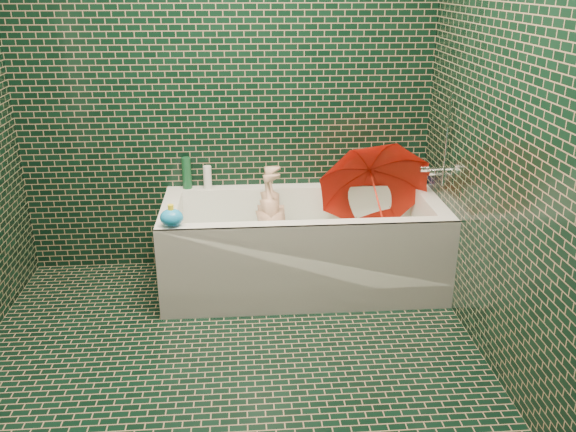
{
  "coord_description": "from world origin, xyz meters",
  "views": [
    {
      "loc": [
        0.09,
        -2.41,
        1.82
      ],
      "look_at": [
        0.34,
        0.82,
        0.55
      ],
      "focal_mm": 38.0,
      "sensor_mm": 36.0,
      "label": 1
    }
  ],
  "objects": [
    {
      "name": "bath_mat",
      "position": [
        0.45,
        1.02,
        0.16
      ],
      "size": [
        1.35,
        0.47,
        0.01
      ],
      "primitive_type": "cube",
      "color": "green",
      "rests_on": "bathtub"
    },
    {
      "name": "wall_back",
      "position": [
        0.0,
        1.4,
        1.25
      ],
      "size": [
        2.8,
        0.0,
        2.8
      ],
      "primitive_type": "plane",
      "rotation": [
        1.57,
        0.0,
        0.0
      ],
      "color": "black",
      "rests_on": "floor"
    },
    {
      "name": "bath_toy",
      "position": [
        -0.3,
        0.71,
        0.6
      ],
      "size": [
        0.16,
        0.15,
        0.12
      ],
      "rotation": [
        0.0,
        0.0,
        0.42
      ],
      "color": "#188BDC",
      "rests_on": "bathtub"
    },
    {
      "name": "bottle_right_pump",
      "position": [
        1.24,
        1.34,
        0.63
      ],
      "size": [
        0.05,
        0.05,
        0.17
      ],
      "primitive_type": "cylinder",
      "rotation": [
        0.0,
        0.0,
        0.09
      ],
      "color": "silver",
      "rests_on": "bathtub"
    },
    {
      "name": "faucet",
      "position": [
        1.26,
        1.02,
        0.77
      ],
      "size": [
        0.18,
        0.19,
        0.55
      ],
      "color": "silver",
      "rests_on": "wall_right"
    },
    {
      "name": "child",
      "position": [
        0.28,
        1.04,
        0.31
      ],
      "size": [
        0.93,
        0.45,
        0.27
      ],
      "primitive_type": "imported",
      "rotation": [
        -1.5,
        0.0,
        -1.72
      ],
      "color": "tan",
      "rests_on": "bathtub"
    },
    {
      "name": "floor",
      "position": [
        0.0,
        0.0,
        0.0
      ],
      "size": [
        2.8,
        2.8,
        0.0
      ],
      "primitive_type": "plane",
      "color": "black",
      "rests_on": "ground"
    },
    {
      "name": "umbrella",
      "position": [
        0.91,
        1.04,
        0.55
      ],
      "size": [
        0.77,
        0.9,
        0.91
      ],
      "primitive_type": "imported",
      "rotation": [
        0.44,
        -0.15,
        -0.05
      ],
      "color": "red",
      "rests_on": "bathtub"
    },
    {
      "name": "soap_bottle_c",
      "position": [
        1.06,
        1.35,
        0.55
      ],
      "size": [
        0.17,
        0.17,
        0.18
      ],
      "primitive_type": "imported",
      "rotation": [
        0.0,
        0.0,
        0.26
      ],
      "color": "#134325",
      "rests_on": "bathtub"
    },
    {
      "name": "bottle_right_tall",
      "position": [
        1.1,
        1.34,
        0.65
      ],
      "size": [
        0.06,
        0.06,
        0.2
      ],
      "primitive_type": "cylinder",
      "rotation": [
        0.0,
        0.0,
        -0.1
      ],
      "color": "#134325",
      "rests_on": "bathtub"
    },
    {
      "name": "wall_front",
      "position": [
        0.0,
        -1.4,
        1.25
      ],
      "size": [
        2.8,
        0.0,
        2.8
      ],
      "primitive_type": "plane",
      "rotation": [
        -1.57,
        0.0,
        0.0
      ],
      "color": "black",
      "rests_on": "floor"
    },
    {
      "name": "bottle_left_short",
      "position": [
        -0.13,
        1.33,
        0.63
      ],
      "size": [
        0.06,
        0.06,
        0.15
      ],
      "primitive_type": "cylinder",
      "rotation": [
        0.0,
        0.0,
        0.13
      ],
      "color": "white",
      "rests_on": "bathtub"
    },
    {
      "name": "rubber_duck",
      "position": [
        1.11,
        1.36,
        0.59
      ],
      "size": [
        0.11,
        0.09,
        0.09
      ],
      "rotation": [
        0.0,
        0.0,
        0.31
      ],
      "color": "yellow",
      "rests_on": "bathtub"
    },
    {
      "name": "bathtub",
      "position": [
        0.45,
        1.01,
        0.21
      ],
      "size": [
        1.7,
        0.75,
        0.55
      ],
      "color": "white",
      "rests_on": "floor"
    },
    {
      "name": "water",
      "position": [
        0.45,
        1.02,
        0.3
      ],
      "size": [
        1.48,
        0.53,
        0.0
      ],
      "primitive_type": "cube",
      "color": "silver",
      "rests_on": "bathtub"
    },
    {
      "name": "soap_bottle_b",
      "position": [
        1.25,
        1.32,
        0.55
      ],
      "size": [
        0.1,
        0.1,
        0.19
      ],
      "primitive_type": "imported",
      "rotation": [
        0.0,
        0.0,
        -0.2
      ],
      "color": "#53207B",
      "rests_on": "bathtub"
    },
    {
      "name": "wall_right",
      "position": [
        1.3,
        0.0,
        1.25
      ],
      "size": [
        0.0,
        2.8,
        2.8
      ],
      "primitive_type": "plane",
      "rotation": [
        1.57,
        0.0,
        -1.57
      ],
      "color": "black",
      "rests_on": "floor"
    },
    {
      "name": "soap_bottle_a",
      "position": [
        1.16,
        1.33,
        0.55
      ],
      "size": [
        0.1,
        0.1,
        0.25
      ],
      "primitive_type": "imported",
      "rotation": [
        0.0,
        0.0,
        0.07
      ],
      "color": "white",
      "rests_on": "bathtub"
    },
    {
      "name": "bottle_left_tall",
      "position": [
        -0.27,
        1.36,
        0.65
      ],
      "size": [
        0.07,
        0.07,
        0.2
      ],
      "primitive_type": "cylinder",
      "rotation": [
        0.0,
        0.0,
        0.27
      ],
      "color": "#134325",
      "rests_on": "bathtub"
    }
  ]
}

